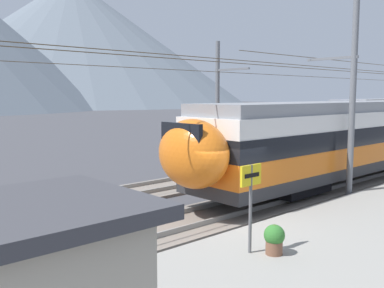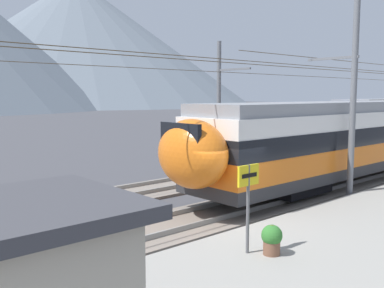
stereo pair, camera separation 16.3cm
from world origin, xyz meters
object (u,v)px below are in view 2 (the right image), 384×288
at_px(catenary_mast_mid, 350,94).
at_px(platform_sign, 248,189).
at_px(train_near_platform, 370,133).
at_px(catenary_mast_far_side, 221,102).
at_px(potted_plant_platform_edge, 272,238).

distance_m(catenary_mast_mid, platform_sign, 8.53).
height_order(train_near_platform, catenary_mast_far_side, catenary_mast_far_side).
height_order(train_near_platform, catenary_mast_mid, catenary_mast_mid).
xyz_separation_m(catenary_mast_mid, platform_sign, (-8.02, -1.83, -2.27)).
xyz_separation_m(platform_sign, potted_plant_platform_edge, (0.35, -0.46, -1.18)).
bearing_deg(catenary_mast_far_side, potted_plant_platform_edge, -130.43).
relative_size(catenary_mast_mid, catenary_mast_far_side, 1.00).
height_order(train_near_platform, potted_plant_platform_edge, train_near_platform).
bearing_deg(catenary_mast_mid, platform_sign, -167.11).
bearing_deg(catenary_mast_far_side, catenary_mast_mid, -99.67).
relative_size(catenary_mast_mid, platform_sign, 23.07).
xyz_separation_m(catenary_mast_mid, catenary_mast_far_side, (1.43, 8.38, -0.44)).
distance_m(catenary_mast_far_side, platform_sign, 14.03).
bearing_deg(catenary_mast_mid, train_near_platform, 17.84).
distance_m(catenary_mast_far_side, potted_plant_platform_edge, 14.34).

